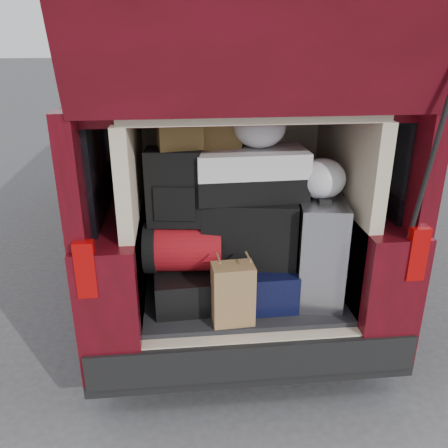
{
  "coord_description": "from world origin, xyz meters",
  "views": [
    {
      "loc": [
        -0.39,
        -2.48,
        2.12
      ],
      "look_at": [
        -0.11,
        0.2,
        1.01
      ],
      "focal_mm": 38.0,
      "sensor_mm": 36.0,
      "label": 1
    }
  ],
  "objects_px": {
    "twotone_duffel": "(250,173)",
    "black_hardshell": "(186,282)",
    "backpack": "(174,187)",
    "black_soft_case": "(249,230)",
    "silver_roller": "(319,250)",
    "kraft_bag": "(233,294)",
    "red_duffel": "(183,247)",
    "navy_hardshell": "(254,277)"
  },
  "relations": [
    {
      "from": "silver_roller",
      "to": "black_hardshell",
      "type": "bearing_deg",
      "value": -176.63
    },
    {
      "from": "kraft_bag",
      "to": "backpack",
      "type": "xyz_separation_m",
      "value": [
        -0.31,
        0.3,
        0.55
      ]
    },
    {
      "from": "silver_roller",
      "to": "red_duffel",
      "type": "xyz_separation_m",
      "value": [
        -0.82,
        0.06,
        0.04
      ]
    },
    {
      "from": "backpack",
      "to": "twotone_duffel",
      "type": "relative_size",
      "value": 0.69
    },
    {
      "from": "kraft_bag",
      "to": "black_soft_case",
      "type": "bearing_deg",
      "value": 62.48
    },
    {
      "from": "kraft_bag",
      "to": "twotone_duffel",
      "type": "relative_size",
      "value": 0.57
    },
    {
      "from": "black_hardshell",
      "to": "black_soft_case",
      "type": "bearing_deg",
      "value": -2.04
    },
    {
      "from": "backpack",
      "to": "navy_hardshell",
      "type": "bearing_deg",
      "value": 5.98
    },
    {
      "from": "silver_roller",
      "to": "twotone_duffel",
      "type": "distance_m",
      "value": 0.63
    },
    {
      "from": "black_hardshell",
      "to": "twotone_duffel",
      "type": "xyz_separation_m",
      "value": [
        0.4,
        0.04,
        0.68
      ]
    },
    {
      "from": "kraft_bag",
      "to": "twotone_duffel",
      "type": "bearing_deg",
      "value": 63.97
    },
    {
      "from": "red_duffel",
      "to": "twotone_duffel",
      "type": "relative_size",
      "value": 0.71
    },
    {
      "from": "navy_hardshell",
      "to": "silver_roller",
      "type": "relative_size",
      "value": 0.86
    },
    {
      "from": "navy_hardshell",
      "to": "silver_roller",
      "type": "bearing_deg",
      "value": -10.89
    },
    {
      "from": "backpack",
      "to": "twotone_duffel",
      "type": "height_order",
      "value": "backpack"
    },
    {
      "from": "black_soft_case",
      "to": "backpack",
      "type": "bearing_deg",
      "value": -170.01
    },
    {
      "from": "kraft_bag",
      "to": "red_duffel",
      "type": "distance_m",
      "value": 0.43
    },
    {
      "from": "navy_hardshell",
      "to": "silver_roller",
      "type": "xyz_separation_m",
      "value": [
        0.39,
        -0.07,
        0.2
      ]
    },
    {
      "from": "navy_hardshell",
      "to": "silver_roller",
      "type": "distance_m",
      "value": 0.44
    },
    {
      "from": "black_hardshell",
      "to": "backpack",
      "type": "xyz_separation_m",
      "value": [
        -0.05,
        -0.0,
        0.63
      ]
    },
    {
      "from": "backpack",
      "to": "red_duffel",
      "type": "bearing_deg",
      "value": -17.11
    },
    {
      "from": "kraft_bag",
      "to": "black_soft_case",
      "type": "xyz_separation_m",
      "value": [
        0.14,
        0.31,
        0.26
      ]
    },
    {
      "from": "navy_hardshell",
      "to": "black_soft_case",
      "type": "bearing_deg",
      "value": 150.67
    },
    {
      "from": "red_duffel",
      "to": "black_soft_case",
      "type": "bearing_deg",
      "value": 7.78
    },
    {
      "from": "twotone_duffel",
      "to": "black_hardshell",
      "type": "bearing_deg",
      "value": -176.76
    },
    {
      "from": "silver_roller",
      "to": "backpack",
      "type": "bearing_deg",
      "value": -176.28
    },
    {
      "from": "red_duffel",
      "to": "black_soft_case",
      "type": "relative_size",
      "value": 0.81
    },
    {
      "from": "black_hardshell",
      "to": "backpack",
      "type": "bearing_deg",
      "value": 178.21
    },
    {
      "from": "black_hardshell",
      "to": "twotone_duffel",
      "type": "distance_m",
      "value": 0.79
    },
    {
      "from": "black_soft_case",
      "to": "twotone_duffel",
      "type": "relative_size",
      "value": 0.87
    },
    {
      "from": "black_soft_case",
      "to": "backpack",
      "type": "relative_size",
      "value": 1.26
    },
    {
      "from": "kraft_bag",
      "to": "twotone_duffel",
      "type": "height_order",
      "value": "twotone_duffel"
    },
    {
      "from": "navy_hardshell",
      "to": "red_duffel",
      "type": "xyz_separation_m",
      "value": [
        -0.44,
        -0.01,
        0.24
      ]
    },
    {
      "from": "navy_hardshell",
      "to": "kraft_bag",
      "type": "bearing_deg",
      "value": -120.98
    },
    {
      "from": "black_hardshell",
      "to": "backpack",
      "type": "relative_size",
      "value": 1.19
    },
    {
      "from": "backpack",
      "to": "twotone_duffel",
      "type": "xyz_separation_m",
      "value": [
        0.45,
        0.04,
        0.06
      ]
    },
    {
      "from": "black_hardshell",
      "to": "backpack",
      "type": "height_order",
      "value": "backpack"
    },
    {
      "from": "kraft_bag",
      "to": "black_hardshell",
      "type": "bearing_deg",
      "value": 127.34
    },
    {
      "from": "silver_roller",
      "to": "kraft_bag",
      "type": "bearing_deg",
      "value": -149.18
    },
    {
      "from": "navy_hardshell",
      "to": "twotone_duffel",
      "type": "height_order",
      "value": "twotone_duffel"
    },
    {
      "from": "silver_roller",
      "to": "black_soft_case",
      "type": "relative_size",
      "value": 1.16
    },
    {
      "from": "silver_roller",
      "to": "kraft_bag",
      "type": "height_order",
      "value": "silver_roller"
    }
  ]
}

